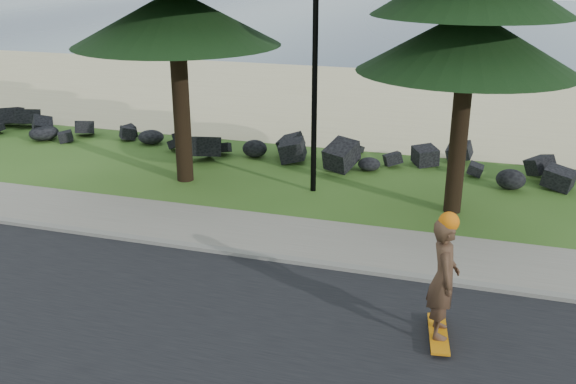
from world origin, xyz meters
name	(u,v)px	position (x,y,z in m)	size (l,w,h in m)	color
ground	(274,240)	(0.00, 0.00, 0.00)	(160.00, 160.00, 0.00)	#335B1C
road	(181,361)	(0.00, -4.50, 0.01)	(160.00, 7.00, 0.02)	black
kerb	(260,256)	(0.00, -0.90, 0.05)	(160.00, 0.20, 0.10)	gray
sidewalk	(277,235)	(0.00, 0.20, 0.04)	(160.00, 2.00, 0.08)	gray
beach_sand	(383,100)	(0.00, 14.50, 0.01)	(160.00, 15.00, 0.01)	#D1C28B
ocean	(446,19)	(0.00, 51.00, 0.00)	(160.00, 58.00, 0.01)	#31475E
seawall_boulders	(334,163)	(0.00, 5.60, 0.00)	(60.00, 2.40, 1.10)	black
lamp_post	(315,25)	(0.00, 3.20, 4.13)	(0.25, 0.14, 8.14)	black
skateboarder	(444,279)	(3.63, -2.79, 1.08)	(0.56, 1.18, 2.15)	orange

